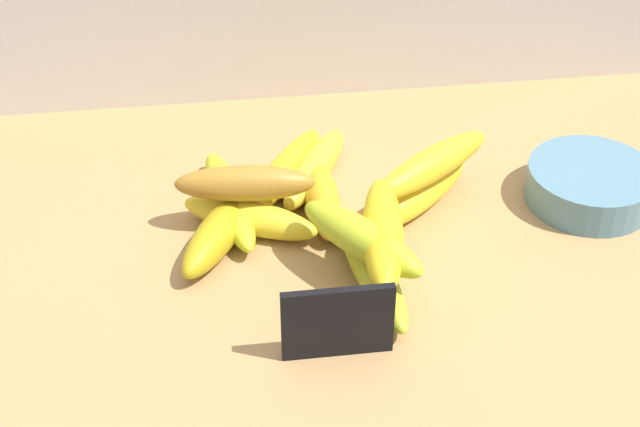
# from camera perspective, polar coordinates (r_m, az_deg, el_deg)

# --- Properties ---
(counter_top) EXTENTS (1.10, 0.76, 0.03)m
(counter_top) POSITION_cam_1_polar(r_m,az_deg,el_deg) (1.06, 1.62, -4.01)
(counter_top) COLOR #AD8451
(counter_top) RESTS_ON ground
(chalkboard_sign) EXTENTS (0.11, 0.02, 0.08)m
(chalkboard_sign) POSITION_cam_1_polar(r_m,az_deg,el_deg) (0.93, 1.06, -6.67)
(chalkboard_sign) COLOR black
(chalkboard_sign) RESTS_ON counter_top
(fruit_bowl) EXTENTS (0.15, 0.15, 0.04)m
(fruit_bowl) POSITION_cam_1_polar(r_m,az_deg,el_deg) (1.18, 15.87, 1.68)
(fruit_bowl) COLOR slate
(fruit_bowl) RESTS_ON counter_top
(banana_0) EXTENTS (0.16, 0.11, 0.04)m
(banana_0) POSITION_cam_1_polar(r_m,az_deg,el_deg) (1.09, -4.22, -0.23)
(banana_0) COLOR yellow
(banana_0) RESTS_ON counter_top
(banana_1) EXTENTS (0.07, 0.21, 0.04)m
(banana_1) POSITION_cam_1_polar(r_m,az_deg,el_deg) (1.02, 3.08, -3.22)
(banana_1) COLOR #B0BD2A
(banana_1) RESTS_ON counter_top
(banana_2) EXTENTS (0.04, 0.15, 0.04)m
(banana_2) POSITION_cam_1_polar(r_m,az_deg,el_deg) (1.11, 0.14, 0.91)
(banana_2) COLOR gold
(banana_2) RESTS_ON counter_top
(banana_3) EXTENTS (0.13, 0.19, 0.04)m
(banana_3) POSITION_cam_1_polar(r_m,az_deg,el_deg) (1.16, -2.16, 2.56)
(banana_3) COLOR yellow
(banana_3) RESTS_ON counter_top
(banana_4) EXTENTS (0.12, 0.17, 0.04)m
(banana_4) POSITION_cam_1_polar(r_m,az_deg,el_deg) (1.17, -0.31, 2.73)
(banana_4) COLOR gold
(banana_4) RESTS_ON counter_top
(banana_5) EXTENTS (0.11, 0.16, 0.04)m
(banana_5) POSITION_cam_1_polar(r_m,az_deg,el_deg) (1.07, -6.09, -1.13)
(banana_5) COLOR #B29C17
(banana_5) RESTS_ON counter_top
(banana_6) EXTENTS (0.16, 0.15, 0.04)m
(banana_6) POSITION_cam_1_polar(r_m,az_deg,el_deg) (1.13, 6.04, 1.30)
(banana_6) COLOR yellow
(banana_6) RESTS_ON counter_top
(banana_7) EXTENTS (0.07, 0.20, 0.04)m
(banana_7) POSITION_cam_1_polar(r_m,az_deg,el_deg) (1.12, -5.46, 0.81)
(banana_7) COLOR #BFCB24
(banana_7) RESTS_ON counter_top
(banana_8) EXTENTS (0.17, 0.14, 0.04)m
(banana_8) POSITION_cam_1_polar(r_m,az_deg,el_deg) (1.11, 6.74, 2.95)
(banana_8) COLOR yellow
(banana_8) RESTS_ON banana_6
(banana_9) EXTENTS (0.07, 0.19, 0.04)m
(banana_9) POSITION_cam_1_polar(r_m,az_deg,el_deg) (1.00, 3.79, -1.20)
(banana_9) COLOR yellow
(banana_9) RESTS_ON banana_1
(banana_10) EXTENTS (0.16, 0.06, 0.04)m
(banana_10) POSITION_cam_1_polar(r_m,az_deg,el_deg) (1.07, -4.53, 1.82)
(banana_10) COLOR #A97528
(banana_10) RESTS_ON banana_0
(banana_11) EXTENTS (0.13, 0.16, 0.04)m
(banana_11) POSITION_cam_1_polar(r_m,az_deg,el_deg) (0.99, 2.50, -1.50)
(banana_11) COLOR #B5C425
(banana_11) RESTS_ON banana_1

